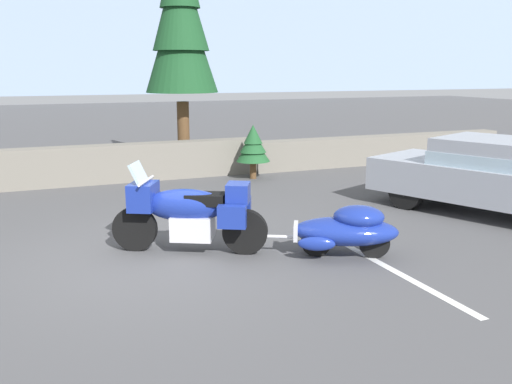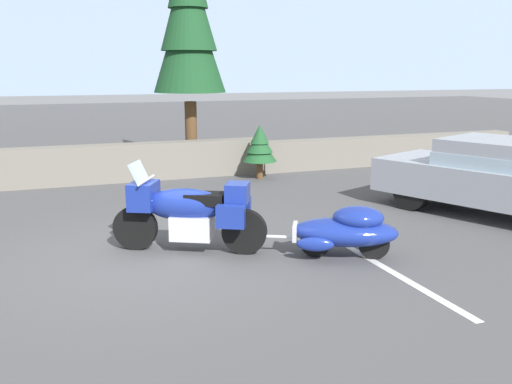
{
  "view_description": "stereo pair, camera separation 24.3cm",
  "coord_description": "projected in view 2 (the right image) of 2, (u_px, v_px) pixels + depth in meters",
  "views": [
    {
      "loc": [
        -1.44,
        -7.54,
        2.63
      ],
      "look_at": [
        1.65,
        0.02,
        0.85
      ],
      "focal_mm": 39.2,
      "sensor_mm": 36.0,
      "label": 1
    },
    {
      "loc": [
        -1.21,
        -7.62,
        2.63
      ],
      "look_at": [
        1.65,
        0.02,
        0.85
      ],
      "focal_mm": 39.2,
      "sensor_mm": 36.0,
      "label": 2
    }
  ],
  "objects": [
    {
      "name": "pine_sapling_near",
      "position": [
        260.0,
        145.0,
        13.69
      ],
      "size": [
        0.84,
        0.84,
        1.34
      ],
      "color": "brown",
      "rests_on": "ground"
    },
    {
      "name": "distant_ridgeline",
      "position": [
        48.0,
        38.0,
        94.0
      ],
      "size": [
        240.0,
        80.0,
        16.0
      ],
      "primitive_type": "cube",
      "color": "#7F93AD",
      "rests_on": "ground"
    },
    {
      "name": "touring_motorcycle",
      "position": [
        188.0,
        211.0,
        8.18
      ],
      "size": [
        2.11,
        1.37,
        1.33
      ],
      "color": "black",
      "rests_on": "ground"
    },
    {
      "name": "sedan_at_right_edge",
      "position": [
        508.0,
        176.0,
        10.08
      ],
      "size": [
        3.42,
        4.85,
        1.41
      ],
      "color": "black",
      "rests_on": "ground"
    },
    {
      "name": "pine_tree_tall",
      "position": [
        188.0,
        16.0,
        14.18
      ],
      "size": [
        1.87,
        1.87,
        6.34
      ],
      "color": "brown",
      "rests_on": "ground"
    },
    {
      "name": "ground_plane",
      "position": [
        148.0,
        259.0,
        7.95
      ],
      "size": [
        80.0,
        80.0,
        0.0
      ],
      "primitive_type": "plane",
      "color": "#4C4C4F"
    },
    {
      "name": "parking_stripe_marker",
      "position": [
        385.0,
        268.0,
        7.59
      ],
      "size": [
        0.12,
        3.6,
        0.01
      ],
      "primitive_type": "cube",
      "color": "silver",
      "rests_on": "ground"
    },
    {
      "name": "stone_guard_wall",
      "position": [
        100.0,
        166.0,
        13.25
      ],
      "size": [
        24.0,
        0.58,
        0.91
      ],
      "color": "slate",
      "rests_on": "ground"
    },
    {
      "name": "car_shaped_trailer",
      "position": [
        346.0,
        230.0,
        7.94
      ],
      "size": [
        2.12,
        1.35,
        0.76
      ],
      "color": "black",
      "rests_on": "ground"
    }
  ]
}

